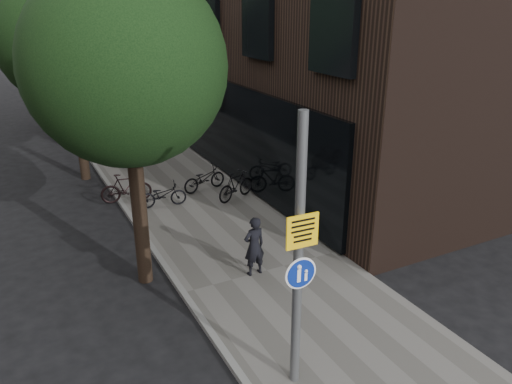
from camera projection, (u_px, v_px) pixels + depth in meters
ground at (335, 354)px, 10.00m from camera, size 120.00×120.00×0.00m
sidewalk at (180, 190)px, 18.35m from camera, size 4.50×60.00×0.12m
curb_edge at (119, 200)px, 17.38m from camera, size 0.15×60.00×0.13m
street_tree_near at (128, 74)px, 10.88m from camera, size 4.40×4.40×7.50m
street_tree_mid at (70, 43)px, 17.91m from camera, size 5.00×5.00×7.80m
street_tree_far at (43, 30)px, 25.35m from camera, size 5.00×5.00×7.80m
signpost at (298, 258)px, 8.25m from camera, size 0.58×0.17×5.00m
pedestrian at (254, 246)px, 12.38m from camera, size 0.59×0.41×1.56m
parked_bike_facade_near at (204, 178)px, 17.97m from camera, size 1.79×0.93×0.90m
parked_bike_facade_far at (236, 185)px, 17.16m from camera, size 1.73×1.06×1.00m
parked_bike_curb_near at (163, 195)px, 16.58m from camera, size 1.64×0.79×0.83m
parked_bike_curb_far at (126, 188)px, 16.91m from camera, size 1.76×0.73×1.02m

